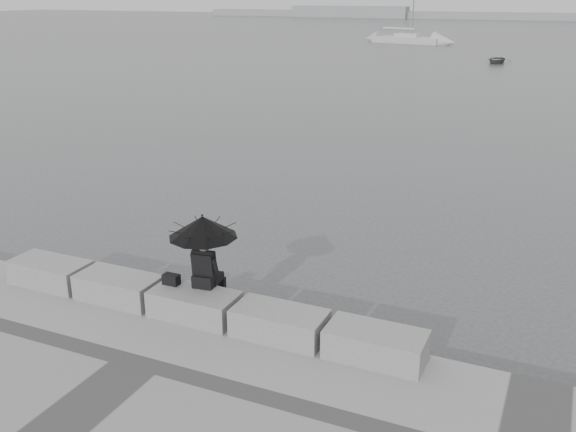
% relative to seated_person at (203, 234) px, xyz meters
% --- Properties ---
extents(ground, '(360.00, 360.00, 0.00)m').
position_rel_seated_person_xyz_m(ground, '(-0.05, 0.14, -2.02)').
color(ground, '#414446').
rests_on(ground, ground).
extents(stone_block_far_left, '(1.60, 0.80, 0.50)m').
position_rel_seated_person_xyz_m(stone_block_far_left, '(-3.45, -0.31, -1.27)').
color(stone_block_far_left, gray).
rests_on(stone_block_far_left, promenade).
extents(stone_block_left, '(1.60, 0.80, 0.50)m').
position_rel_seated_person_xyz_m(stone_block_left, '(-1.75, -0.31, -1.27)').
color(stone_block_left, gray).
rests_on(stone_block_left, promenade).
extents(stone_block_centre, '(1.60, 0.80, 0.50)m').
position_rel_seated_person_xyz_m(stone_block_centre, '(-0.05, -0.31, -1.27)').
color(stone_block_centre, gray).
rests_on(stone_block_centre, promenade).
extents(stone_block_right, '(1.60, 0.80, 0.50)m').
position_rel_seated_person_xyz_m(stone_block_right, '(1.65, -0.31, -1.27)').
color(stone_block_right, gray).
rests_on(stone_block_right, promenade).
extents(stone_block_far_right, '(1.60, 0.80, 0.50)m').
position_rel_seated_person_xyz_m(stone_block_far_right, '(3.35, -0.31, -1.27)').
color(stone_block_far_right, gray).
rests_on(stone_block_far_right, promenade).
extents(seated_person, '(1.25, 1.25, 1.39)m').
position_rel_seated_person_xyz_m(seated_person, '(0.00, 0.00, 0.00)').
color(seated_person, black).
rests_on(seated_person, stone_block_centre).
extents(bag, '(0.31, 0.18, 0.20)m').
position_rel_seated_person_xyz_m(bag, '(-0.60, -0.20, -0.92)').
color(bag, black).
rests_on(bag, stone_block_centre).
extents(distant_landmass, '(180.00, 8.00, 2.80)m').
position_rel_seated_person_xyz_m(distant_landmass, '(-8.19, 154.66, -1.12)').
color(distant_landmass, gray).
rests_on(distant_landmass, ground).
extents(sailboat_left, '(9.16, 4.19, 12.90)m').
position_rel_seated_person_xyz_m(sailboat_left, '(-14.88, 73.26, -1.51)').
color(sailboat_left, silver).
rests_on(sailboat_left, ground).
extents(dinghy, '(3.32, 1.58, 0.55)m').
position_rel_seated_person_xyz_m(dinghy, '(-1.45, 53.00, -1.75)').
color(dinghy, slate).
rests_on(dinghy, ground).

